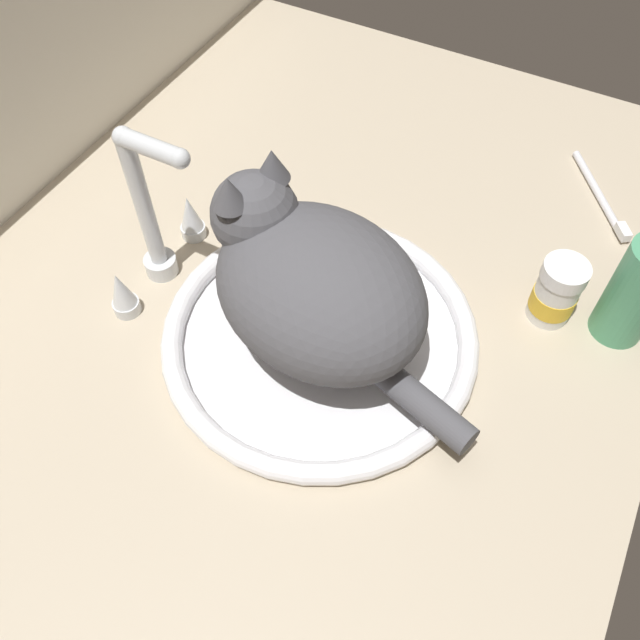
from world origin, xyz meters
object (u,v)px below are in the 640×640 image
sink_basin (320,335)px  pill_bottle (556,293)px  toothbrush (601,197)px  cat (310,279)px  soap_pump_bottle (638,290)px  faucet (153,227)px

sink_basin → pill_bottle: (16.13, -22.08, 2.93)cm
pill_bottle → toothbrush: 22.51cm
cat → soap_pump_bottle: 35.78cm
cat → toothbrush: 45.96cm
faucet → toothbrush: bearing=-49.3°
toothbrush → cat: bearing=147.3°
faucet → soap_pump_bottle: (17.76, -51.49, -0.97)cm
cat → toothbrush: bearing=-32.7°
pill_bottle → toothbrush: size_ratio=0.58×
pill_bottle → toothbrush: pill_bottle is taller
sink_basin → toothbrush: sink_basin is taller
sink_basin → pill_bottle: pill_bottle is taller
cat → pill_bottle: 28.88cm
sink_basin → pill_bottle: size_ratio=4.22×
faucet → pill_bottle: faucet is taller
pill_bottle → toothbrush: (22.24, -0.77, -3.37)cm
faucet → pill_bottle: 46.90cm
cat → pill_bottle: cat is taller
pill_bottle → soap_pump_bottle: 8.46cm
sink_basin → soap_pump_bottle: size_ratio=1.96×
pill_bottle → soap_pump_bottle: size_ratio=0.46×
sink_basin → toothbrush: (38.37, -22.84, -0.45)cm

